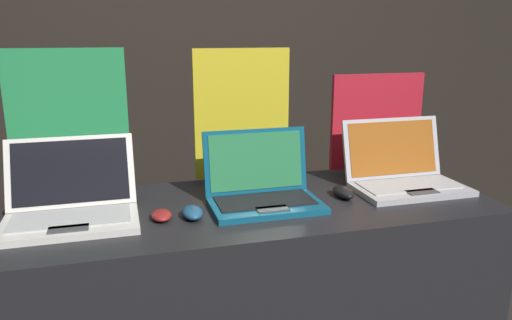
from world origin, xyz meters
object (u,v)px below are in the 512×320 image
object	(u,v)px
promo_stand_middle	(242,119)
promo_stand_front	(70,130)
laptop_middle	(262,187)
mouse_back	(343,192)
promo_stand_back	(376,126)
laptop_front	(71,202)
mouse_front	(162,215)
mouse_middle	(192,212)
laptop_back	(403,172)

from	to	relation	value
promo_stand_middle	promo_stand_front	bearing A→B (deg)	-173.79
laptop_middle	mouse_back	distance (m)	0.29
mouse_back	promo_stand_back	xyz separation A→B (m)	(0.26, 0.26, 0.17)
laptop_front	promo_stand_middle	xyz separation A→B (m)	(0.61, 0.25, 0.19)
mouse_front	promo_stand_back	bearing A→B (deg)	18.94
laptop_front	mouse_front	size ratio (longest dim) A/B	4.19
laptop_front	mouse_back	size ratio (longest dim) A/B	3.32
promo_stand_front	promo_stand_middle	world-z (taller)	promo_stand_front
laptop_middle	mouse_middle	xyz separation A→B (m)	(-0.25, -0.07, -0.04)
promo_stand_back	mouse_front	bearing A→B (deg)	-161.06
promo_stand_front	laptop_back	size ratio (longest dim) A/B	1.28
mouse_back	laptop_middle	bearing A→B (deg)	177.03
promo_stand_middle	laptop_middle	bearing A→B (deg)	-90.00
mouse_front	promo_stand_back	xyz separation A→B (m)	(0.90, 0.31, 0.18)
promo_stand_front	laptop_back	bearing A→B (deg)	-8.42
promo_stand_front	laptop_back	xyz separation A→B (m)	(1.16, -0.17, -0.19)
laptop_front	mouse_back	xyz separation A→B (m)	(0.90, -0.03, -0.04)
laptop_middle	mouse_middle	world-z (taller)	laptop_middle
mouse_middle	laptop_back	xyz separation A→B (m)	(0.80, 0.10, 0.04)
mouse_back	mouse_middle	bearing A→B (deg)	-174.21
laptop_back	mouse_back	xyz separation A→B (m)	(-0.26, -0.05, -0.04)
mouse_middle	promo_stand_middle	world-z (taller)	promo_stand_middle
promo_stand_front	laptop_front	bearing A→B (deg)	-90.00
laptop_front	promo_stand_front	xyz separation A→B (m)	(-0.00, 0.19, 0.19)
mouse_back	laptop_front	bearing A→B (deg)	177.92
laptop_middle	laptop_back	xyz separation A→B (m)	(0.56, 0.03, 0.00)
laptop_back	promo_stand_back	world-z (taller)	promo_stand_back
mouse_back	promo_stand_back	distance (m)	0.41
mouse_front	mouse_middle	world-z (taller)	mouse_middle
mouse_middle	laptop_back	distance (m)	0.81
mouse_middle	promo_stand_middle	distance (m)	0.48
mouse_front	mouse_back	bearing A→B (deg)	3.88
mouse_front	laptop_middle	world-z (taller)	laptop_middle
mouse_front	mouse_back	distance (m)	0.63
promo_stand_middle	laptop_back	xyz separation A→B (m)	(0.56, -0.24, -0.18)
promo_stand_back	mouse_back	bearing A→B (deg)	-134.84
promo_stand_front	laptop_middle	xyz separation A→B (m)	(0.61, -0.20, -0.19)
mouse_front	promo_stand_middle	distance (m)	0.53
laptop_front	mouse_middle	distance (m)	0.37
promo_stand_back	mouse_middle	bearing A→B (deg)	-158.29
promo_stand_front	promo_stand_middle	xyz separation A→B (m)	(0.61, 0.07, -0.00)
laptop_back	promo_stand_back	bearing A→B (deg)	90.00
laptop_front	mouse_middle	size ratio (longest dim) A/B	3.64
mouse_front	laptop_back	size ratio (longest dim) A/B	0.24
promo_stand_front	laptop_middle	bearing A→B (deg)	-18.61
promo_stand_middle	mouse_back	world-z (taller)	promo_stand_middle
laptop_middle	promo_stand_back	xyz separation A→B (m)	(0.56, 0.25, 0.13)
mouse_back	laptop_back	bearing A→B (deg)	10.24
laptop_front	mouse_middle	xyz separation A→B (m)	(0.36, -0.09, -0.04)
laptop_front	mouse_back	bearing A→B (deg)	-2.08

